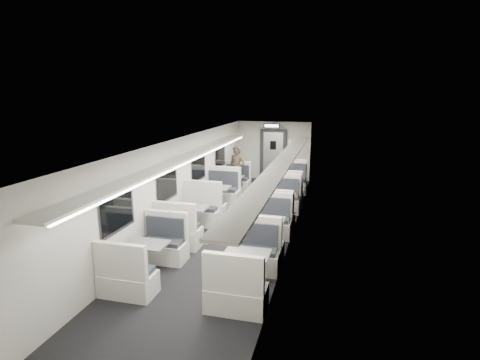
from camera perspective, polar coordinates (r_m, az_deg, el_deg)
The scene contains 19 objects.
room at distance 9.78m, azimuth -0.57°, elevation -0.68°, with size 3.24×12.24×2.64m.
booth_left_a at distance 13.17m, azimuth -1.29°, elevation -0.85°, with size 0.98×1.98×1.06m.
booth_left_b at distance 11.35m, azimuth -3.93°, elevation -2.91°, with size 1.12×2.26×1.21m.
booth_left_c at distance 9.63m, azimuth -7.52°, elevation -6.11°, with size 1.05×2.12×1.13m.
booth_left_d at distance 7.71m, azimuth -13.94°, elevation -11.64°, with size 0.98×1.98×1.06m.
booth_right_a at distance 12.82m, azimuth 7.40°, elevation -1.13°, with size 1.11×2.25×1.20m.
booth_right_b at distance 10.69m, azimuth 5.93°, elevation -4.10°, with size 1.05×2.13×1.14m.
booth_right_c at distance 8.77m, azimuth 3.90°, elevation -8.07°, with size 1.02×2.07×1.11m.
booth_right_d at distance 7.07m, azimuth 1.02°, elevation -13.56°, with size 1.00×2.03×1.08m.
passenger at distance 13.24m, azimuth -0.51°, elevation 1.53°, with size 0.64×0.42×1.75m, color black.
window_a at distance 13.36m, azimuth -3.01°, elevation 3.70°, with size 0.02×1.18×0.84m, color black.
window_b at distance 11.31m, azimuth -6.31°, elevation 1.92°, with size 0.02×1.18×0.84m, color black.
window_c at distance 9.34m, azimuth -11.03°, elevation -0.65°, with size 0.02×1.18×0.84m, color black.
window_d at distance 7.48m, azimuth -18.19°, elevation -4.53°, with size 0.02×1.18×0.84m, color black.
luggage_rack_left at distance 9.75m, azimuth -8.13°, elevation 3.44°, with size 0.46×10.40×0.09m.
luggage_rack_right at distance 9.11m, azimuth 6.53°, elevation 2.81°, with size 0.46×10.40×0.09m.
vestibule_door at distance 15.51m, azimuth 5.06°, elevation 3.83°, with size 1.10×0.13×2.10m.
exit_sign at distance 14.88m, azimuth 4.85°, elevation 8.25°, with size 0.62×0.12×0.16m.
wall_notice at distance 15.33m, azimuth 7.87°, elevation 5.38°, with size 0.32×0.02×0.40m, color white.
Camera 1 is at (2.44, -9.18, 3.54)m, focal length 28.00 mm.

